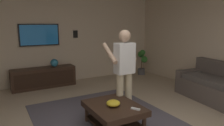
% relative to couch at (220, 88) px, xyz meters
% --- Properties ---
extents(wall_back_tv, '(0.10, 6.97, 2.77)m').
position_rel_couch_xyz_m(wall_back_tv, '(3.44, 2.88, 1.07)').
color(wall_back_tv, '#C6B299').
rests_on(wall_back_tv, ground).
extents(area_rug, '(3.07, 2.39, 0.01)m').
position_rel_couch_xyz_m(area_rug, '(0.35, 2.68, -0.31)').
color(area_rug, '#514C56').
rests_on(area_rug, ground).
extents(couch, '(1.99, 1.08, 0.87)m').
position_rel_couch_xyz_m(couch, '(0.00, 0.00, 0.00)').
color(couch, '#564C47').
rests_on(couch, ground).
extents(coffee_table, '(1.00, 0.80, 0.40)m').
position_rel_couch_xyz_m(coffee_table, '(0.15, 2.68, -0.02)').
color(coffee_table, '#332116').
rests_on(coffee_table, ground).
extents(media_console, '(0.45, 1.70, 0.55)m').
position_rel_couch_xyz_m(media_console, '(3.11, 3.22, -0.04)').
color(media_console, '#332116').
rests_on(media_console, ground).
extents(tv, '(0.05, 1.07, 0.60)m').
position_rel_couch_xyz_m(tv, '(3.35, 3.22, 1.12)').
color(tv, black).
extents(person_standing, '(0.54, 0.54, 1.64)m').
position_rel_couch_xyz_m(person_standing, '(0.55, 2.23, 0.61)').
color(person_standing, '#C6B793').
rests_on(person_standing, ground).
extents(potted_plant_tall, '(0.42, 0.27, 0.88)m').
position_rel_couch_xyz_m(potted_plant_tall, '(2.93, -0.07, 0.17)').
color(potted_plant_tall, '#4C4C51').
rests_on(potted_plant_tall, ground).
extents(bowl, '(0.23, 0.23, 0.10)m').
position_rel_couch_xyz_m(bowl, '(0.12, 2.71, 0.13)').
color(bowl, gold).
rests_on(bowl, coffee_table).
extents(remote_white, '(0.15, 0.11, 0.02)m').
position_rel_couch_xyz_m(remote_white, '(-0.18, 2.47, 0.09)').
color(remote_white, white).
rests_on(remote_white, coffee_table).
extents(remote_black, '(0.16, 0.08, 0.02)m').
position_rel_couch_xyz_m(remote_black, '(0.29, 2.69, 0.09)').
color(remote_black, black).
rests_on(remote_black, coffee_table).
extents(vase_round, '(0.22, 0.22, 0.22)m').
position_rel_couch_xyz_m(vase_round, '(3.10, 2.91, 0.34)').
color(vase_round, teal).
rests_on(vase_round, media_console).
extents(wall_speaker_left, '(0.06, 0.12, 0.22)m').
position_rel_couch_xyz_m(wall_speaker_left, '(3.36, 2.16, 1.12)').
color(wall_speaker_left, black).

